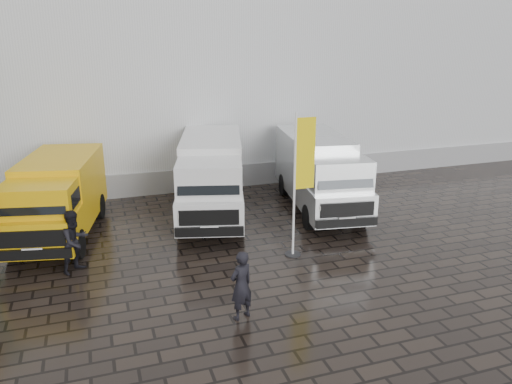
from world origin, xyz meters
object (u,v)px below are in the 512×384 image
van_white (211,179)px  person_tent (75,241)px  van_silver (320,174)px  wheelie_bin (344,169)px  flagpole (300,179)px  van_yellow (57,200)px  person_front (241,285)px

van_white → person_tent: (-4.83, -3.35, -0.51)m
van_silver → person_tent: 9.39m
van_white → van_silver: size_ratio=1.03×
wheelie_bin → person_tent: size_ratio=0.57×
flagpole → person_tent: (-6.53, 0.99, -1.54)m
van_yellow → person_front: (4.34, -6.80, -0.43)m
wheelie_bin → van_silver: bearing=-140.0°
van_yellow → van_white: van_white is taller
van_silver → person_front: 8.44m
van_silver → person_tent: size_ratio=3.49×
van_yellow → van_silver: van_silver is taller
van_yellow → wheelie_bin: size_ratio=5.37×
van_silver → person_tent: (-8.97, -2.71, -0.47)m
van_yellow → person_tent: 2.95m
van_yellow → person_tent: (0.55, -2.87, -0.38)m
wheelie_bin → person_tent: bearing=-162.0°
person_front → flagpole: bearing=-156.3°
van_white → person_tent: van_white is taller
van_yellow → van_white: (5.38, 0.47, 0.13)m
van_yellow → flagpole: 8.15m
person_front → van_silver: bearing=-151.2°
van_white → van_silver: bearing=6.3°
person_front → person_tent: size_ratio=0.94×
van_white → person_front: 7.37m
van_silver → flagpole: (-2.44, -3.70, 1.06)m
van_white → flagpole: (1.70, -4.34, 1.03)m
van_white → person_tent: size_ratio=3.58×
van_white → flagpole: size_ratio=1.48×
person_front → person_tent: person_tent is taller
van_yellow → person_tent: van_yellow is taller
flagpole → van_white: bearing=111.4°
flagpole → person_tent: flagpole is taller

